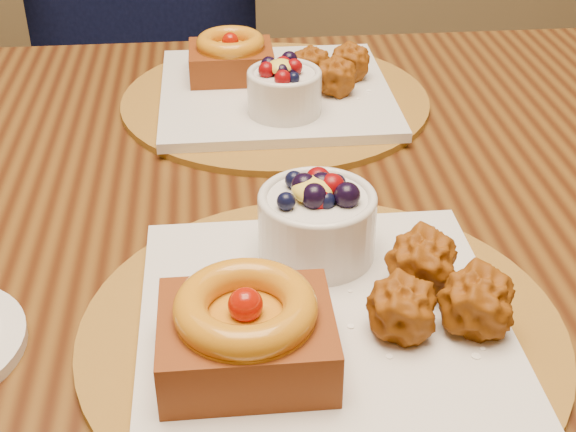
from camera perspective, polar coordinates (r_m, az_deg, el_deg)
The scene contains 4 objects.
dining_table at distance 0.86m, azimuth 0.37°, elevation -2.74°, with size 1.60×0.90×0.76m.
place_setting_near at distance 0.62m, azimuth 2.08°, elevation -6.01°, with size 0.38×0.38×0.09m.
place_setting_far at distance 0.99m, azimuth -1.03°, elevation 9.18°, with size 0.38×0.38×0.08m.
chair_far at distance 1.83m, azimuth -8.20°, elevation 10.22°, with size 0.51×0.51×0.88m.
Camera 1 is at (0.01, -0.79, 1.17)m, focal length 50.00 mm.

